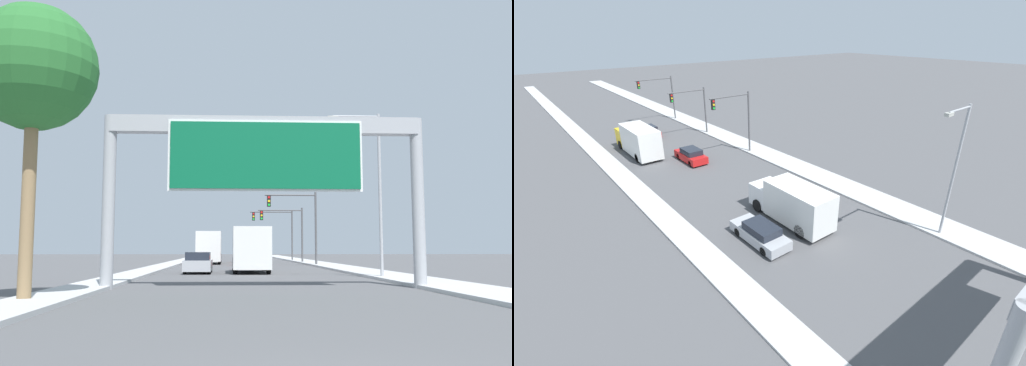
# 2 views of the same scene
# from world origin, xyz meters

# --- Properties ---
(sidewalk_right) EXTENTS (3.00, 120.00, 0.15)m
(sidewalk_right) POSITION_xyz_m (7.75, 60.00, 0.07)
(sidewalk_right) COLOR #B8B8B8
(sidewalk_right) RESTS_ON ground
(median_strip_left) EXTENTS (2.00, 120.00, 0.15)m
(median_strip_left) POSITION_xyz_m (-7.25, 60.00, 0.07)
(median_strip_left) COLOR #B8B8B8
(median_strip_left) RESTS_ON ground
(sign_gantry) EXTENTS (13.43, 0.73, 7.15)m
(sign_gantry) POSITION_xyz_m (0.00, 17.88, 5.45)
(sign_gantry) COLOR #9EA0A5
(sign_gantry) RESTS_ON ground
(car_near_center) EXTENTS (1.77, 4.70, 1.39)m
(car_near_center) POSITION_xyz_m (-3.50, 32.63, 0.66)
(car_near_center) COLOR #A5A8AD
(car_near_center) RESTS_ON ground
(car_far_right) EXTENTS (1.83, 4.27, 1.43)m
(car_far_right) POSITION_xyz_m (0.00, 61.48, 0.67)
(car_far_right) COLOR red
(car_far_right) RESTS_ON ground
(car_near_left) EXTENTS (1.80, 4.50, 1.46)m
(car_near_left) POSITION_xyz_m (0.00, 49.45, 0.69)
(car_near_left) COLOR red
(car_near_left) RESTS_ON ground
(truck_box_primary) EXTENTS (2.50, 8.60, 3.34)m
(truck_box_primary) POSITION_xyz_m (-3.50, 55.15, 1.70)
(truck_box_primary) COLOR yellow
(truck_box_primary) RESTS_ON ground
(truck_box_secondary) EXTENTS (2.42, 7.29, 3.02)m
(truck_box_secondary) POSITION_xyz_m (0.00, 33.27, 1.54)
(truck_box_secondary) COLOR white
(truck_box_secondary) RESTS_ON ground
(traffic_light_near_intersection) EXTENTS (4.93, 0.32, 6.94)m
(traffic_light_near_intersection) POSITION_xyz_m (5.27, 48.00, 4.68)
(traffic_light_near_intersection) COLOR #4C4C4F
(traffic_light_near_intersection) RESTS_ON ground
(traffic_light_mid_block) EXTENTS (5.05, 0.32, 6.15)m
(traffic_light_mid_block) POSITION_xyz_m (5.12, 58.00, 4.20)
(traffic_light_mid_block) COLOR #4C4C4F
(traffic_light_mid_block) RESTS_ON ground
(traffic_light_far_intersection) EXTENTS (5.53, 0.32, 6.59)m
(traffic_light_far_intersection) POSITION_xyz_m (5.01, 68.00, 4.51)
(traffic_light_far_intersection) COLOR #4C4C4F
(traffic_light_far_intersection) RESTS_ON ground
(palm_tree_foreground) EXTENTS (3.99, 3.99, 9.31)m
(palm_tree_foreground) POSITION_xyz_m (-7.68, 12.17, 7.24)
(palm_tree_foreground) COLOR #8C704C
(palm_tree_foreground) RESTS_ON ground
(street_lamp_right) EXTENTS (2.97, 0.28, 9.14)m
(street_lamp_right) POSITION_xyz_m (6.48, 25.40, 5.41)
(street_lamp_right) COLOR #9EA0A5
(street_lamp_right) RESTS_ON ground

